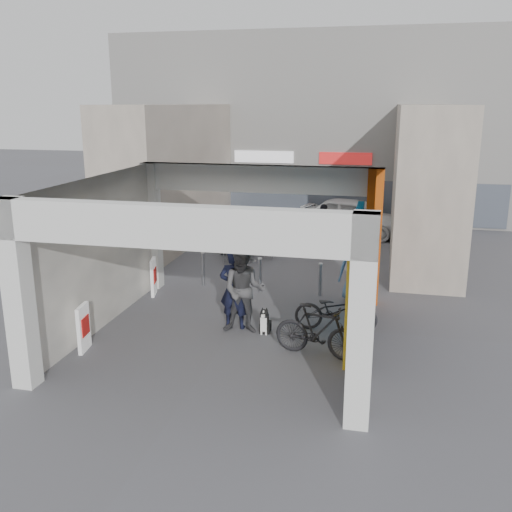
% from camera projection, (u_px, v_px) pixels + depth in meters
% --- Properties ---
extents(ground, '(90.00, 90.00, 0.00)m').
position_uv_depth(ground, '(239.00, 320.00, 13.68)').
color(ground, '#525257').
rests_on(ground, ground).
extents(arcade_canopy, '(6.40, 6.45, 6.40)m').
position_uv_depth(arcade_canopy, '(253.00, 236.00, 12.19)').
color(arcade_canopy, silver).
rests_on(arcade_canopy, ground).
extents(far_building, '(18.00, 4.08, 8.00)m').
position_uv_depth(far_building, '(316.00, 127.00, 25.81)').
color(far_building, white).
rests_on(far_building, ground).
extents(plaza_bldg_left, '(2.00, 9.00, 5.00)m').
position_uv_depth(plaza_bldg_left, '(172.00, 174.00, 21.06)').
color(plaza_bldg_left, '#B8AA98').
rests_on(plaza_bldg_left, ground).
extents(plaza_bldg_right, '(2.00, 9.00, 5.00)m').
position_uv_depth(plaza_bldg_right, '(425.00, 182.00, 19.11)').
color(plaza_bldg_right, '#B8AA98').
rests_on(plaza_bldg_right, ground).
extents(bollard_left, '(0.09, 0.09, 0.97)m').
position_uv_depth(bollard_left, '(203.00, 269.00, 16.21)').
color(bollard_left, '#94969C').
rests_on(bollard_left, ground).
extents(bollard_center, '(0.09, 0.09, 0.95)m').
position_uv_depth(bollard_center, '(260.00, 275.00, 15.65)').
color(bollard_center, '#94969C').
rests_on(bollard_center, ground).
extents(bollard_right, '(0.09, 0.09, 0.88)m').
position_uv_depth(bollard_right, '(320.00, 280.00, 15.36)').
color(bollard_right, '#94969C').
rests_on(bollard_right, ground).
extents(advert_board_near, '(0.16, 0.56, 1.00)m').
position_uv_depth(advert_board_near, '(84.00, 328.00, 11.91)').
color(advert_board_near, silver).
rests_on(advert_board_near, ground).
extents(advert_board_far, '(0.21, 0.55, 1.00)m').
position_uv_depth(advert_board_far, '(154.00, 277.00, 15.40)').
color(advert_board_far, silver).
rests_on(advert_board_far, ground).
extents(cafe_set, '(1.53, 1.23, 0.92)m').
position_uv_depth(cafe_set, '(248.00, 249.00, 19.01)').
color(cafe_set, '#96969B').
rests_on(cafe_set, ground).
extents(produce_stand, '(1.19, 0.64, 0.78)m').
position_uv_depth(produce_stand, '(238.00, 245.00, 19.64)').
color(produce_stand, black).
rests_on(produce_stand, ground).
extents(crate_stack, '(0.48, 0.39, 0.56)m').
position_uv_depth(crate_stack, '(318.00, 235.00, 21.25)').
color(crate_stack, '#195A20').
rests_on(crate_stack, ground).
extents(border_collie, '(0.23, 0.45, 0.62)m').
position_uv_depth(border_collie, '(265.00, 323.00, 12.87)').
color(border_collie, black).
rests_on(border_collie, ground).
extents(man_with_dog, '(0.70, 0.47, 1.89)m').
position_uv_depth(man_with_dog, '(234.00, 289.00, 13.02)').
color(man_with_dog, black).
rests_on(man_with_dog, ground).
extents(man_back_turned, '(1.04, 0.85, 1.98)m').
position_uv_depth(man_back_turned, '(244.00, 290.00, 12.76)').
color(man_back_turned, '#444446').
rests_on(man_back_turned, ground).
extents(man_elderly, '(0.86, 0.56, 1.75)m').
position_uv_depth(man_elderly, '(355.00, 270.00, 14.74)').
color(man_elderly, '#567EA8').
rests_on(man_elderly, ground).
extents(man_crates, '(1.12, 0.72, 1.77)m').
position_uv_depth(man_crates, '(323.00, 230.00, 19.31)').
color(man_crates, black).
rests_on(man_crates, ground).
extents(bicycle_front, '(1.89, 0.70, 0.98)m').
position_uv_depth(bicycle_front, '(336.00, 310.00, 12.94)').
color(bicycle_front, black).
rests_on(bicycle_front, ground).
extents(bicycle_rear, '(1.90, 0.87, 1.10)m').
position_uv_depth(bicycle_rear, '(318.00, 331.00, 11.61)').
color(bicycle_rear, black).
rests_on(bicycle_rear, ground).
extents(white_van, '(4.56, 2.76, 1.45)m').
position_uv_depth(white_van, '(354.00, 216.00, 22.51)').
color(white_van, silver).
rests_on(white_van, ground).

